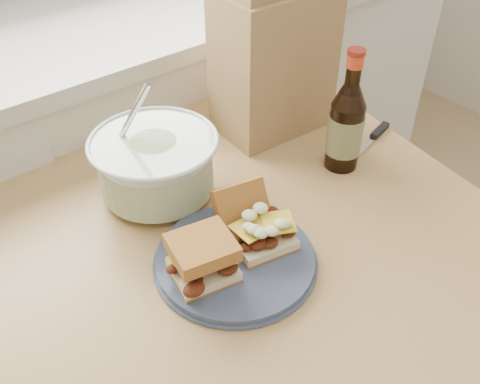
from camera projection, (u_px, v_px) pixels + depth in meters
cabinet_run at (103, 170)px, 1.63m from camera, size 2.50×0.64×0.94m
dining_table at (238, 268)px, 1.06m from camera, size 1.08×1.08×0.78m
plate at (235, 260)px, 0.91m from camera, size 0.27×0.27×0.02m
sandwich_left at (203, 257)px, 0.85m from camera, size 0.12×0.11×0.07m
sandwich_right at (255, 224)px, 0.92m from camera, size 0.12×0.16×0.09m
coleslaw_bowl at (156, 167)px, 1.02m from camera, size 0.24×0.24×0.24m
beer_bottle at (346, 125)px, 1.07m from camera, size 0.07×0.07×0.26m
knife at (376, 135)px, 1.21m from camera, size 0.17×0.06×0.01m
paper_bag at (273, 62)px, 1.15m from camera, size 0.25×0.18×0.32m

